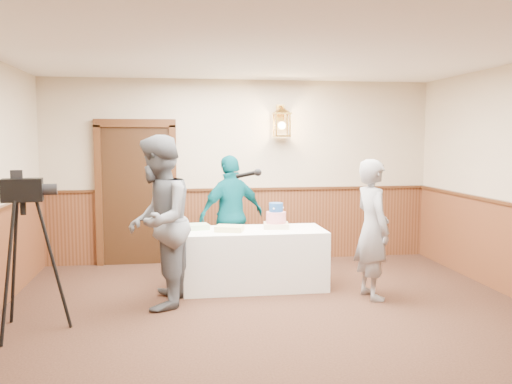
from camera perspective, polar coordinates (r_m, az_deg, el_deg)
ground at (r=5.30m, az=3.20°, el=-15.44°), size 7.00×7.00×0.00m
room_shell at (r=5.39m, az=1.75°, el=1.56°), size 6.02×7.02×2.81m
display_table at (r=6.98m, az=-0.24°, el=-7.00°), size 1.80×0.80×0.75m
tiered_cake at (r=7.01m, az=2.12°, el=-2.76°), size 0.36×0.36×0.33m
sheet_cake_yellow at (r=6.79m, az=-2.82°, el=-3.85°), size 0.40×0.34×0.07m
sheet_cake_green at (r=6.96m, az=-6.25°, el=-3.64°), size 0.32×0.28×0.07m
interviewer at (r=6.18m, az=-10.26°, el=-3.10°), size 1.56×1.05×1.95m
baker at (r=6.59m, az=12.15°, el=-3.84°), size 0.46×0.65×1.66m
assistant_p at (r=7.52m, az=-2.58°, el=-2.49°), size 1.06×0.78×1.68m
tv_camera_rig at (r=5.80m, az=-23.09°, el=-6.98°), size 0.60×0.56×1.52m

